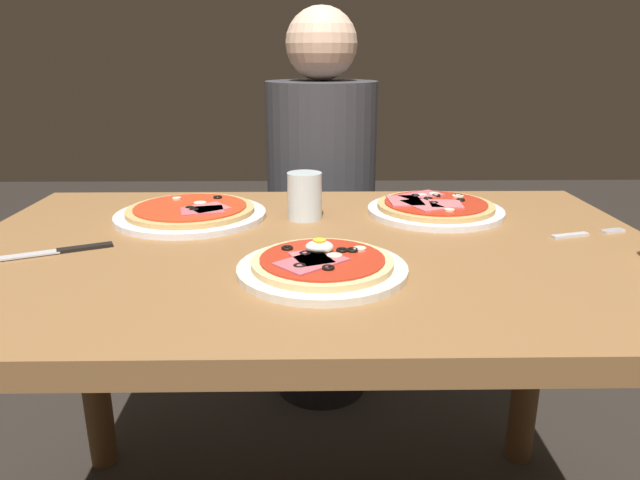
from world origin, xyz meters
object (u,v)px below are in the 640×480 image
at_px(pizza_foreground, 325,266).
at_px(pizza_across_left, 437,208).
at_px(knife, 63,251).
at_px(dining_table, 314,301).
at_px(diner_person, 323,224).
at_px(pizza_across_right, 193,213).
at_px(water_glass_near, 307,199).
at_px(fork, 585,234).

distance_m(pizza_foreground, pizza_across_left, 0.42).
distance_m(pizza_foreground, knife, 0.45).
relative_size(dining_table, knife, 6.75).
distance_m(pizza_foreground, diner_person, 0.88).
xyz_separation_m(pizza_across_right, diner_person, (0.28, 0.54, -0.18)).
height_order(pizza_across_left, knife, pizza_across_left).
bearing_deg(pizza_across_left, diner_person, 114.11).
relative_size(pizza_foreground, knife, 1.42).
xyz_separation_m(pizza_foreground, knife, (-0.44, 0.10, -0.01)).
bearing_deg(water_glass_near, knife, -153.33).
distance_m(knife, diner_person, 0.90).
bearing_deg(knife, diner_person, 58.90).
xyz_separation_m(pizza_across_left, pizza_across_right, (-0.51, -0.03, -0.00)).
xyz_separation_m(dining_table, diner_person, (0.03, 0.71, -0.06)).
relative_size(pizza_across_left, pizza_across_right, 0.93).
xyz_separation_m(pizza_across_right, fork, (0.75, -0.13, -0.01)).
xyz_separation_m(dining_table, pizza_across_left, (0.26, 0.20, 0.12)).
xyz_separation_m(pizza_foreground, diner_person, (0.01, 0.86, -0.18)).
relative_size(pizza_across_left, water_glass_near, 2.99).
bearing_deg(water_glass_near, pizza_foreground, -84.63).
bearing_deg(fork, knife, -174.89).
bearing_deg(dining_table, pizza_foreground, -83.67).
bearing_deg(diner_person, knife, 58.90).
xyz_separation_m(pizza_foreground, fork, (0.49, 0.19, -0.01)).
bearing_deg(diner_person, fork, 125.18).
bearing_deg(fork, pizza_foreground, -159.02).
bearing_deg(pizza_across_left, pizza_foreground, -125.27).
xyz_separation_m(pizza_across_left, fork, (0.24, -0.16, -0.01)).
distance_m(pizza_across_left, knife, 0.73).
xyz_separation_m(water_glass_near, fork, (0.52, -0.12, -0.04)).
bearing_deg(pizza_across_left, knife, -160.60).
bearing_deg(pizza_across_right, water_glass_near, -1.85).
height_order(dining_table, pizza_across_left, pizza_across_left).
relative_size(water_glass_near, fork, 0.61).
xyz_separation_m(pizza_across_left, knife, (-0.68, -0.24, -0.01)).
bearing_deg(knife, water_glass_near, 26.67).
bearing_deg(dining_table, water_glass_near, 94.53).
relative_size(pizza_across_left, knife, 1.53).
bearing_deg(pizza_across_right, pizza_foreground, -50.52).
relative_size(water_glass_near, knife, 0.51).
relative_size(dining_table, fork, 8.03).
distance_m(water_glass_near, fork, 0.53).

